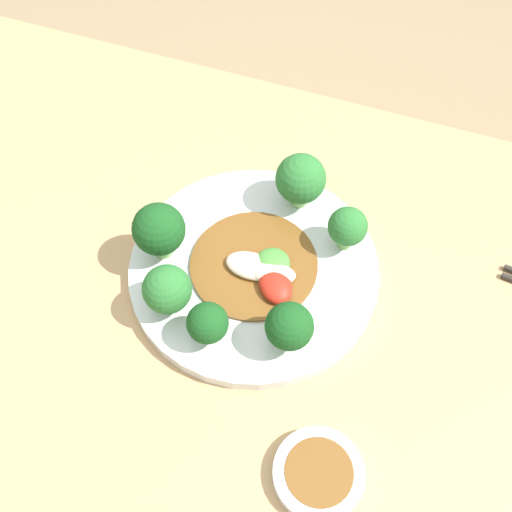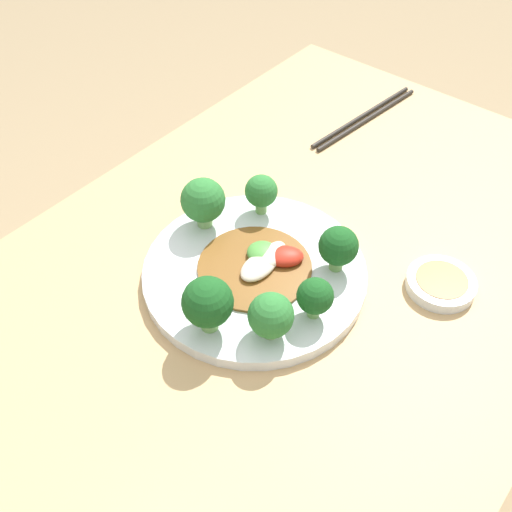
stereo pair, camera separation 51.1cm
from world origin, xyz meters
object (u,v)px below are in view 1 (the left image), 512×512
object	(u,v)px
plate	(256,270)
sauce_dish	(318,474)
broccoli_east	(159,230)
broccoli_northwest	(289,327)
broccoli_northeast	(167,290)
broccoli_north	(208,323)
broccoli_southwest	(348,227)
stirfry_center	(262,269)
broccoli_south	(301,179)

from	to	relation	value
plate	sauce_dish	xyz separation A→B (m)	(-0.13, 0.19, 0.00)
broccoli_east	sauce_dish	xyz separation A→B (m)	(-0.23, 0.17, -0.05)
broccoli_east	sauce_dish	size ratio (longest dim) A/B	0.85
plate	broccoli_east	bearing A→B (deg)	9.70
plate	sauce_dish	size ratio (longest dim) A/B	3.28
broccoli_northwest	broccoli_northeast	distance (m)	0.13
plate	broccoli_north	distance (m)	0.11
broccoli_southwest	stirfry_center	world-z (taller)	broccoli_southwest
broccoli_north	broccoli_southwest	bearing A→B (deg)	-122.05
broccoli_north	plate	bearing A→B (deg)	-98.79
plate	stirfry_center	world-z (taller)	stirfry_center
broccoli_southwest	sauce_dish	distance (m)	0.26
plate	broccoli_southwest	world-z (taller)	broccoli_southwest
broccoli_east	broccoli_south	distance (m)	0.17
plate	broccoli_northwest	world-z (taller)	broccoli_northwest
broccoli_northwest	stirfry_center	distance (m)	0.09
plate	broccoli_northwest	xyz separation A→B (m)	(-0.06, 0.08, 0.05)
broccoli_northeast	stirfry_center	world-z (taller)	broccoli_northeast
broccoli_southwest	broccoli_northwest	xyz separation A→B (m)	(0.02, 0.14, 0.00)
stirfry_center	sauce_dish	distance (m)	0.22
broccoli_southwest	broccoli_south	xyz separation A→B (m)	(0.07, -0.04, 0.01)
broccoli_northwest	broccoli_east	bearing A→B (deg)	-19.44
broccoli_north	sauce_dish	world-z (taller)	broccoli_north
broccoli_east	broccoli_northeast	world-z (taller)	broccoli_east
broccoli_northwest	stirfry_center	bearing A→B (deg)	-53.27
broccoli_southwest	broccoli_north	size ratio (longest dim) A/B	1.07
broccoli_east	broccoli_south	bearing A→B (deg)	-135.28
broccoli_east	broccoli_north	world-z (taller)	broccoli_east
plate	broccoli_northeast	distance (m)	0.11
plate	stirfry_center	size ratio (longest dim) A/B	1.96
broccoli_northwest	broccoli_northeast	size ratio (longest dim) A/B	1.05
broccoli_northeast	broccoli_southwest	bearing A→B (deg)	-137.92
stirfry_center	broccoli_east	bearing A→B (deg)	6.47
stirfry_center	sauce_dish	bearing A→B (deg)	123.38
broccoli_north	broccoli_northeast	xyz separation A→B (m)	(0.05, -0.02, 0.00)
broccoli_southwest	stirfry_center	xyz separation A→B (m)	(0.08, 0.07, -0.03)
plate	broccoli_southwest	bearing A→B (deg)	-144.32
plate	broccoli_south	xyz separation A→B (m)	(-0.02, -0.10, 0.05)
broccoli_northwest	broccoli_north	distance (m)	0.08
plate	broccoli_northwest	bearing A→B (deg)	129.20
broccoli_east	broccoli_northwest	xyz separation A→B (m)	(-0.17, 0.06, -0.01)
broccoli_northwest	plate	bearing A→B (deg)	-50.80
stirfry_center	broccoli_north	bearing A→B (deg)	75.46
plate	broccoli_northwest	distance (m)	0.11
broccoli_northwest	broccoli_southwest	bearing A→B (deg)	-99.01
broccoli_northwest	broccoli_northeast	world-z (taller)	broccoli_northwest
broccoli_northeast	stirfry_center	xyz separation A→B (m)	(-0.08, -0.07, -0.03)
broccoli_north	stirfry_center	distance (m)	0.10
plate	stirfry_center	distance (m)	0.02
broccoli_east	broccoli_northeast	distance (m)	0.07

